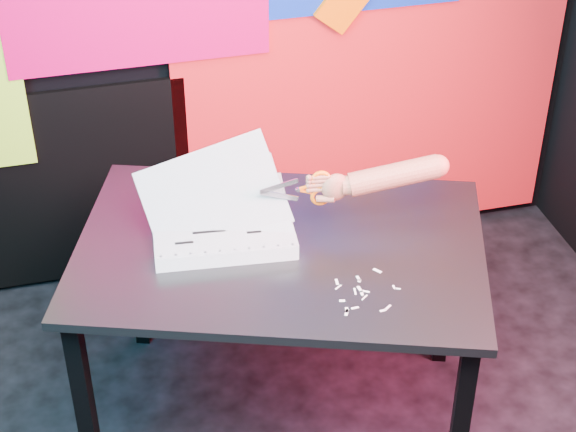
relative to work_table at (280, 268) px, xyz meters
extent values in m
cube|color=red|center=(0.61, 0.95, 0.19)|extent=(1.60, 0.02, 1.60)
cube|color=black|center=(-0.79, 0.95, -0.21)|extent=(1.30, 0.02, 0.85)
cube|color=black|center=(-0.65, -0.15, -0.30)|extent=(0.06, 0.06, 0.72)
cube|color=black|center=(-0.41, 0.52, -0.30)|extent=(0.06, 0.06, 0.72)
cube|color=black|center=(0.65, 0.15, -0.30)|extent=(0.06, 0.06, 0.72)
cube|color=black|center=(0.00, 0.00, 0.07)|extent=(1.45, 1.20, 0.03)
cube|color=silver|center=(-0.16, 0.09, 0.11)|extent=(0.45, 0.35, 0.05)
cube|color=silver|center=(-0.16, 0.09, 0.14)|extent=(0.45, 0.35, 0.00)
cube|color=silver|center=(-0.16, 0.09, 0.14)|extent=(0.43, 0.34, 0.13)
cube|color=silver|center=(-0.17, 0.11, 0.17)|extent=(0.43, 0.29, 0.23)
cube|color=silver|center=(-0.18, 0.12, 0.21)|extent=(0.46, 0.22, 0.32)
cylinder|color=#26262A|center=(-0.37, -0.03, 0.14)|extent=(0.01, 0.01, 0.00)
cylinder|color=#26262A|center=(-0.32, -0.04, 0.14)|extent=(0.01, 0.01, 0.00)
cylinder|color=#26262A|center=(-0.28, -0.04, 0.14)|extent=(0.01, 0.01, 0.00)
cylinder|color=#26262A|center=(-0.24, -0.05, 0.14)|extent=(0.01, 0.01, 0.00)
cylinder|color=#26262A|center=(-0.19, -0.05, 0.14)|extent=(0.01, 0.01, 0.00)
cylinder|color=#26262A|center=(-0.15, -0.05, 0.14)|extent=(0.01, 0.01, 0.00)
cylinder|color=#26262A|center=(-0.11, -0.06, 0.14)|extent=(0.01, 0.01, 0.00)
cylinder|color=#26262A|center=(-0.07, -0.06, 0.14)|extent=(0.01, 0.01, 0.00)
cylinder|color=#26262A|center=(-0.02, -0.07, 0.14)|extent=(0.01, 0.01, 0.00)
cylinder|color=#26262A|center=(0.02, -0.07, 0.14)|extent=(0.01, 0.01, 0.00)
cylinder|color=#26262A|center=(-0.34, 0.26, 0.14)|extent=(0.01, 0.01, 0.00)
cylinder|color=#26262A|center=(-0.30, 0.25, 0.14)|extent=(0.01, 0.01, 0.00)
cylinder|color=#26262A|center=(-0.25, 0.25, 0.14)|extent=(0.01, 0.01, 0.00)
cylinder|color=#26262A|center=(-0.21, 0.24, 0.14)|extent=(0.01, 0.01, 0.00)
cylinder|color=#26262A|center=(-0.17, 0.24, 0.14)|extent=(0.01, 0.01, 0.00)
cylinder|color=#26262A|center=(-0.12, 0.23, 0.14)|extent=(0.01, 0.01, 0.00)
cylinder|color=#26262A|center=(-0.08, 0.23, 0.14)|extent=(0.01, 0.01, 0.00)
cylinder|color=#26262A|center=(-0.04, 0.23, 0.14)|extent=(0.01, 0.01, 0.00)
cylinder|color=#26262A|center=(0.01, 0.22, 0.14)|extent=(0.01, 0.01, 0.00)
cylinder|color=#26262A|center=(0.05, 0.22, 0.14)|extent=(0.01, 0.01, 0.00)
cube|color=black|center=(-0.25, 0.16, 0.14)|extent=(0.08, 0.02, 0.00)
cube|color=black|center=(-0.13, 0.12, 0.14)|extent=(0.06, 0.02, 0.00)
cube|color=black|center=(-0.21, 0.05, 0.14)|extent=(0.10, 0.02, 0.00)
cube|color=black|center=(-0.08, 0.02, 0.14)|extent=(0.05, 0.02, 0.00)
cube|color=black|center=(-0.29, 0.02, 0.14)|extent=(0.06, 0.02, 0.00)
cube|color=black|center=(-0.09, 0.18, 0.14)|extent=(0.07, 0.02, 0.00)
cube|color=#A8A9AD|center=(0.01, 0.07, 0.26)|extent=(0.12, 0.02, 0.05)
cube|color=#A8A9AD|center=(0.01, 0.07, 0.22)|extent=(0.12, 0.02, 0.05)
cylinder|color=#A8A9AD|center=(0.07, 0.06, 0.24)|extent=(0.01, 0.01, 0.01)
cube|color=#FD5D0A|center=(0.09, 0.06, 0.23)|extent=(0.05, 0.01, 0.02)
cube|color=#FD5D0A|center=(0.09, 0.06, 0.25)|extent=(0.05, 0.01, 0.02)
torus|color=#FD5D0A|center=(0.14, 0.05, 0.27)|extent=(0.06, 0.02, 0.06)
torus|color=#FD5D0A|center=(0.14, 0.05, 0.21)|extent=(0.06, 0.02, 0.06)
ellipsoid|color=#A9664A|center=(0.19, 0.04, 0.24)|extent=(0.09, 0.05, 0.09)
cylinder|color=#A9664A|center=(0.14, 0.05, 0.24)|extent=(0.07, 0.03, 0.02)
cylinder|color=#A9664A|center=(0.14, 0.05, 0.25)|extent=(0.06, 0.03, 0.02)
cylinder|color=#A9664A|center=(0.14, 0.05, 0.27)|extent=(0.06, 0.02, 0.02)
cylinder|color=#A9664A|center=(0.14, 0.05, 0.28)|extent=(0.05, 0.02, 0.02)
cylinder|color=#A9664A|center=(0.15, 0.04, 0.21)|extent=(0.06, 0.04, 0.03)
cylinder|color=#A9664A|center=(0.23, 0.04, 0.24)|extent=(0.06, 0.07, 0.06)
cylinder|color=#A9664A|center=(0.36, 0.02, 0.27)|extent=(0.29, 0.11, 0.12)
sphere|color=#A9664A|center=(0.50, 0.00, 0.29)|extent=(0.07, 0.07, 0.07)
cube|color=silver|center=(0.27, -0.28, 0.09)|extent=(0.01, 0.02, 0.00)
cube|color=silver|center=(0.18, -0.21, 0.09)|extent=(0.01, 0.02, 0.00)
cube|color=silver|center=(0.19, -0.28, 0.09)|extent=(0.02, 0.02, 0.00)
cube|color=silver|center=(0.17, -0.28, 0.09)|extent=(0.01, 0.02, 0.00)
cube|color=silver|center=(0.10, -0.35, 0.09)|extent=(0.02, 0.03, 0.00)
cube|color=silver|center=(0.28, -0.29, 0.09)|extent=(0.02, 0.01, 0.00)
cube|color=silver|center=(0.12, -0.21, 0.09)|extent=(0.01, 0.03, 0.00)
cube|color=silver|center=(0.17, -0.30, 0.09)|extent=(0.02, 0.02, 0.00)
cube|color=silver|center=(0.18, -0.23, 0.09)|extent=(0.01, 0.02, 0.00)
cube|color=silver|center=(0.13, -0.34, 0.09)|extent=(0.02, 0.01, 0.00)
cube|color=silver|center=(0.11, -0.34, 0.09)|extent=(0.01, 0.02, 0.00)
cube|color=silver|center=(0.17, -0.26, 0.09)|extent=(0.01, 0.03, 0.00)
cube|color=silver|center=(0.11, -0.30, 0.09)|extent=(0.02, 0.01, 0.00)
cube|color=silver|center=(0.21, -0.37, 0.09)|extent=(0.02, 0.01, 0.00)
cube|color=silver|center=(0.22, -0.36, 0.09)|extent=(0.03, 0.02, 0.00)
cube|color=silver|center=(0.16, -0.27, 0.09)|extent=(0.01, 0.03, 0.00)
cube|color=silver|center=(0.11, -0.24, 0.09)|extent=(0.02, 0.02, 0.00)
cube|color=silver|center=(0.25, -0.19, 0.09)|extent=(0.02, 0.03, 0.00)
camera|label=1|loc=(-0.56, -2.29, 1.84)|focal=60.00mm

